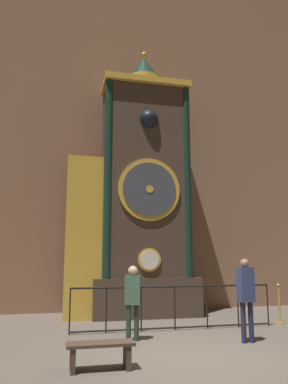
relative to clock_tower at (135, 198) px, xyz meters
The scene contains 8 objects.
ground_plane 6.25m from the clock_tower, 89.30° to the right, with size 28.00×28.00×0.00m, color brown.
cathedral_back_wall 4.37m from the clock_tower, 91.11° to the left, with size 24.00×0.32×15.80m.
clock_tower is the anchor object (origin of this frame).
railing_fence 4.01m from the clock_tower, 77.23° to the right, with size 5.33×0.05×1.10m.
visitor_near 4.46m from the clock_tower, 102.35° to the right, with size 0.39×0.32×1.63m.
visitor_far 5.22m from the clock_tower, 68.27° to the right, with size 0.36×0.25×1.79m.
stanchion_post 5.49m from the clock_tower, 30.11° to the right, with size 0.28×0.28×1.08m.
visitor_bench 6.65m from the clock_tower, 107.33° to the right, with size 1.13×0.40×0.44m.
Camera 1 is at (-2.54, -6.95, 1.84)m, focal length 35.00 mm.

